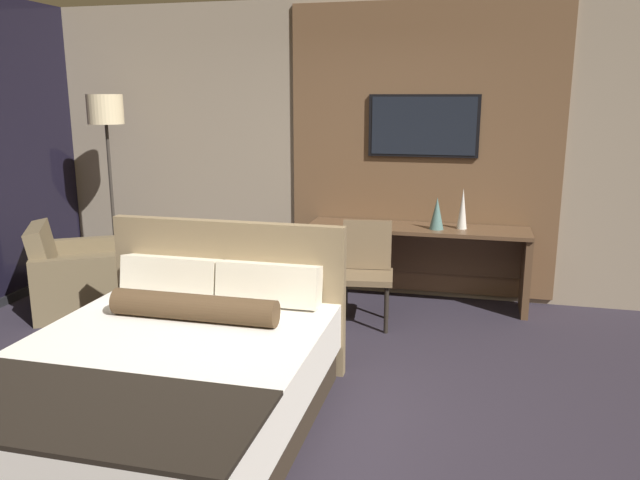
{
  "coord_description": "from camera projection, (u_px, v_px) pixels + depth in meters",
  "views": [
    {
      "loc": [
        1.23,
        -3.36,
        1.91
      ],
      "look_at": [
        0.16,
        0.96,
        0.88
      ],
      "focal_mm": 35.0,
      "sensor_mm": 36.0,
      "label": 1
    }
  ],
  "objects": [
    {
      "name": "tv",
      "position": [
        423.0,
        126.0,
        5.73
      ],
      "size": [
        1.01,
        0.04,
        0.57
      ],
      "color": "black"
    },
    {
      "name": "vase_tall",
      "position": [
        463.0,
        209.0,
        5.59
      ],
      "size": [
        0.09,
        0.09,
        0.37
      ],
      "color": "silver",
      "rests_on": "desk"
    },
    {
      "name": "desk_chair",
      "position": [
        366.0,
        264.0,
        5.31
      ],
      "size": [
        0.5,
        0.5,
        0.87
      ],
      "rotation": [
        0.0,
        0.0,
        0.12
      ],
      "color": "brown",
      "rests_on": "ground_plane"
    },
    {
      "name": "floor_lamp",
      "position": [
        106.0,
        126.0,
        5.99
      ],
      "size": [
        0.34,
        0.34,
        1.93
      ],
      "color": "#282623",
      "rests_on": "ground_plane"
    },
    {
      "name": "desk",
      "position": [
        417.0,
        250.0,
        5.8
      ],
      "size": [
        2.01,
        0.5,
        0.74
      ],
      "color": "brown",
      "rests_on": "ground_plane"
    },
    {
      "name": "vase_short",
      "position": [
        437.0,
        213.0,
        5.58
      ],
      "size": [
        0.13,
        0.13,
        0.29
      ],
      "color": "#4C706B",
      "rests_on": "desk"
    },
    {
      "name": "ground_plane",
      "position": [
        258.0,
        409.0,
        3.9
      ],
      "size": [
        16.0,
        16.0,
        0.0
      ],
      "primitive_type": "plane",
      "color": "#28232D"
    },
    {
      "name": "wall_back_tv_panel",
      "position": [
        356.0,
        150.0,
        6.01
      ],
      "size": [
        7.2,
        0.09,
        2.8
      ],
      "color": "gray",
      "rests_on": "ground_plane"
    },
    {
      "name": "armchair_by_window",
      "position": [
        83.0,
        279.0,
        5.71
      ],
      "size": [
        1.19,
        1.21,
        0.8
      ],
      "rotation": [
        0.0,
        0.0,
        2.13
      ],
      "color": "brown",
      "rests_on": "ground_plane"
    },
    {
      "name": "bed",
      "position": [
        165.0,
        381.0,
        3.59
      ],
      "size": [
        1.71,
        2.16,
        1.06
      ],
      "color": "#33281E",
      "rests_on": "ground_plane"
    }
  ]
}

